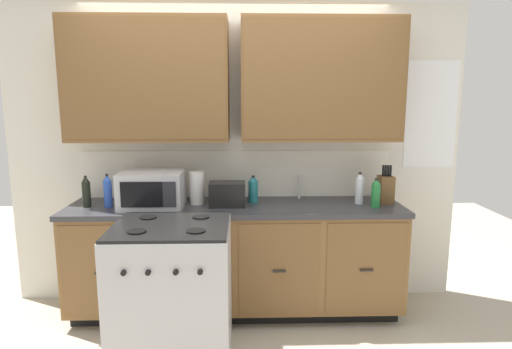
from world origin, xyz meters
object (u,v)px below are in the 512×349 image
Objects in this scene: toaster at (227,194)px; knife_block at (385,189)px; stove_range at (173,292)px; bottle_clear at (359,188)px; bottle_dark at (86,192)px; bottle_blue at (108,191)px; paper_towel_roll at (197,188)px; microwave at (152,190)px; bottle_teal at (253,189)px; bottle_green at (376,193)px.

knife_block is at bearing 3.01° from toaster.
stove_range is 1.84m from knife_block.
bottle_clear is at bearing -175.37° from knife_block.
bottle_dark is at bearing 141.18° from stove_range.
toaster is 0.93m from bottle_blue.
knife_block is at bearing -0.25° from paper_towel_roll.
stove_range is at bearing -67.92° from microwave.
paper_towel_roll is 0.45m from bottle_teal.
knife_block reaches higher than paper_towel_roll.
bottle_green is at bearing -1.70° from microwave.
bottle_teal is at bearing 4.87° from paper_towel_roll.
bottle_blue is (-2.08, 0.06, 0.02)m from bottle_green.
knife_block is (1.28, 0.07, 0.02)m from toaster.
paper_towel_roll is at bearing 179.75° from knife_block.
bottle_dark reaches higher than bottle_green.
paper_towel_roll is 1.41m from bottle_green.
bottle_teal is at bearing 9.79° from microwave.
bottle_clear is 1.98m from bottle_blue.
paper_towel_roll is 0.86m from bottle_dark.
bottle_clear is at bearing -4.20° from bottle_teal.
stove_range is at bearing -45.46° from bottle_blue.
knife_block is at bearing 2.04° from bottle_blue.
bottle_dark is 0.94× the size of bottle_blue.
paper_towel_roll is at bearing 16.14° from microwave.
bottle_blue reaches higher than toaster.
paper_towel_roll is at bearing 163.12° from toaster.
bottle_blue is 1.14m from bottle_teal.
bottle_green reaches higher than toaster.
paper_towel_roll reaches higher than toaster.
stove_range is at bearing -155.19° from bottle_clear.
bottle_green is at bearing -6.08° from paper_towel_roll.
paper_towel_roll is 1.02× the size of bottle_clear.
microwave is 1.84× the size of bottle_blue.
bottle_clear is at bearing 2.68° from toaster.
bottle_blue reaches higher than bottle_dark.
bottle_dark is 1.31m from bottle_teal.
bottle_clear is (-0.22, -0.02, 0.01)m from knife_block.
microwave is at bearing -163.86° from paper_towel_roll.
bottle_blue is (-0.35, 0.01, -0.01)m from microwave.
paper_towel_roll is at bearing 4.74° from bottle_dark.
knife_block is 1.26× the size of bottle_dark.
bottle_dark is (-2.37, -0.06, 0.00)m from knife_block.
microwave is 0.52m from bottle_dark.
stove_range is 1.00m from bottle_blue.
microwave is at bearing -177.20° from knife_block.
knife_block is at bearing 2.80° from microwave.
toaster is 1.28m from knife_block.
paper_towel_roll is (0.34, 0.10, -0.01)m from microwave.
stove_range is at bearing -119.97° from toaster.
knife_block is 1.21× the size of bottle_clear.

